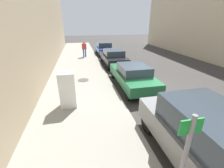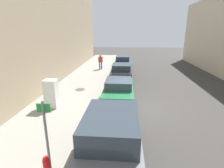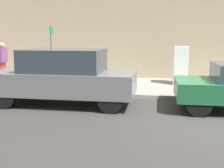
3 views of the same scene
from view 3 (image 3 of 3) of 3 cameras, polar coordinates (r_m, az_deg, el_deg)
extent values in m
cube|color=gray|center=(11.96, 17.89, -0.83)|extent=(4.04, 44.00, 0.13)
cube|color=white|center=(12.25, 13.73, 3.71)|extent=(0.68, 0.59, 1.60)
cube|color=black|center=(12.27, 15.12, 3.66)|extent=(0.01, 0.01, 1.52)
cube|color=yellow|center=(12.34, 15.13, 4.51)|extent=(0.16, 0.01, 0.22)
cube|color=red|center=(12.23, 15.23, 6.05)|extent=(0.61, 0.01, 0.05)
cube|color=red|center=(12.31, 15.06, 2.18)|extent=(0.61, 0.01, 0.05)
cylinder|color=slate|center=(10.89, -12.10, 5.27)|extent=(0.07, 0.07, 2.45)
cube|color=#198C33|center=(10.85, -12.20, 10.68)|extent=(0.36, 0.02, 0.24)
cylinder|color=red|center=(11.07, -11.84, 0.74)|extent=(0.22, 0.22, 0.68)
sphere|color=red|center=(11.02, -11.90, 2.60)|extent=(0.20, 0.20, 0.20)
cylinder|color=#B73338|center=(13.60, -20.91, 2.37)|extent=(0.14, 0.14, 0.86)
cylinder|color=#B73338|center=(13.41, -21.40, 2.24)|extent=(0.14, 0.14, 0.86)
cube|color=#7A3D7F|center=(13.43, -21.36, 5.50)|extent=(0.50, 0.22, 0.65)
sphere|color=tan|center=(13.41, -21.47, 7.38)|extent=(0.23, 0.23, 0.23)
cube|color=slate|center=(9.08, -9.62, 0.36)|extent=(1.94, 4.49, 0.70)
cube|color=#2D3842|center=(8.99, -9.74, 4.77)|extent=(1.71, 2.47, 0.70)
cylinder|color=black|center=(9.57, 1.37, -1.13)|extent=(0.22, 0.72, 0.72)
cylinder|color=black|center=(7.95, -0.29, -3.43)|extent=(0.22, 0.72, 0.72)
cylinder|color=black|center=(10.52, -16.53, -0.54)|extent=(0.22, 0.72, 0.72)
cylinder|color=black|center=(9.07, -21.10, -2.43)|extent=(0.22, 0.72, 0.72)
cylinder|color=black|center=(9.50, 15.99, -1.72)|extent=(0.22, 0.69, 0.69)
cylinder|color=black|center=(8.00, 17.25, -3.93)|extent=(0.22, 0.69, 0.69)
camera|label=1|loc=(12.77, -16.07, 16.30)|focal=24.00mm
camera|label=2|loc=(11.42, -36.65, 18.44)|focal=28.00mm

